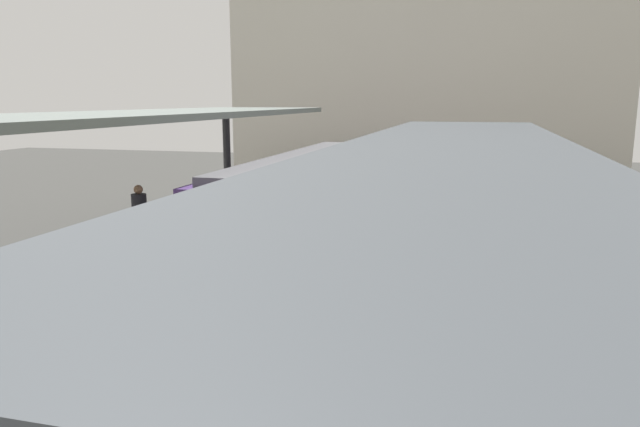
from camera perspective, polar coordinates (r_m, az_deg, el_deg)
name	(u,v)px	position (r m, az deg, el deg)	size (l,w,h in m)	color
ground_plane	(250,345)	(12.00, -6.79, -12.48)	(80.00, 80.00, 0.00)	#383835
platform_left	(82,304)	(13.63, -22.01, -8.08)	(4.40, 28.00, 1.00)	gray
platform_right	(447,341)	(11.06, 12.19, -11.95)	(4.40, 28.00, 1.00)	gray
track_ballast	(250,340)	(11.96, -6.80, -12.04)	(3.20, 28.00, 0.20)	#423F3D
rail_near_side	(216,328)	(12.17, -10.03, -10.86)	(0.08, 28.00, 0.14)	slate
rail_far_side	(284,336)	(11.66, -3.47, -11.69)	(0.08, 28.00, 0.14)	slate
commuter_train	(316,213)	(15.98, -0.38, 0.02)	(2.78, 10.61, 3.10)	#472D6B
canopy_left	(109,119)	(14.08, -19.69, 8.62)	(4.18, 21.00, 3.46)	#333335
canopy_right	(458,147)	(11.64, 13.22, 6.23)	(4.18, 21.00, 2.97)	#333335
platform_bench	(515,308)	(10.08, 18.36, -8.68)	(1.40, 0.41, 0.86)	black
platform_sign	(525,276)	(7.71, 19.18, -5.72)	(0.90, 0.08, 2.21)	#262628
passenger_mid_platform	(224,204)	(16.82, -9.26, 0.95)	(0.36, 0.36, 1.69)	navy
passenger_far_end	(140,219)	(14.93, -16.99, -0.53)	(0.36, 0.36, 1.75)	#386B3D
station_building_backdrop	(424,84)	(30.33, 10.04, 12.18)	(18.00, 6.00, 11.00)	beige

